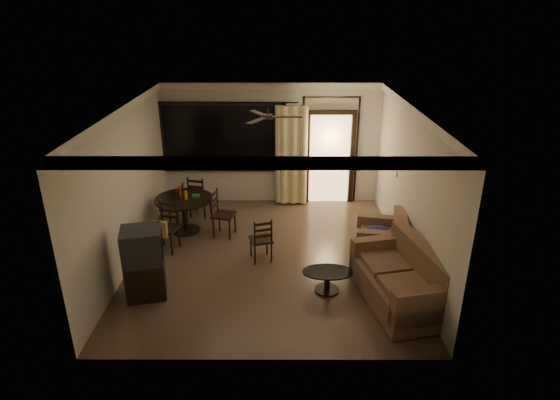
{
  "coord_description": "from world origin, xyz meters",
  "views": [
    {
      "loc": [
        0.22,
        -7.67,
        4.35
      ],
      "look_at": [
        0.2,
        0.2,
        1.07
      ],
      "focal_mm": 30.0,
      "sensor_mm": 36.0,
      "label": 1
    }
  ],
  "objects_px": {
    "tv_cabinet": "(144,263)",
    "dining_chair_east": "(224,222)",
    "dining_table": "(184,205)",
    "side_chair": "(261,247)",
    "armchair": "(383,240)",
    "sofa": "(402,281)",
    "dining_chair_north": "(200,204)",
    "dining_chair_west": "(174,215)",
    "coffee_table": "(327,278)",
    "dining_chair_south": "(167,236)"
  },
  "relations": [
    {
      "from": "dining_table",
      "to": "sofa",
      "type": "height_order",
      "value": "sofa"
    },
    {
      "from": "dining_chair_south",
      "to": "side_chair",
      "type": "distance_m",
      "value": 1.85
    },
    {
      "from": "dining_chair_east",
      "to": "dining_chair_south",
      "type": "bearing_deg",
      "value": 135.7
    },
    {
      "from": "dining_chair_north",
      "to": "armchair",
      "type": "relative_size",
      "value": 0.95
    },
    {
      "from": "dining_table",
      "to": "side_chair",
      "type": "bearing_deg",
      "value": -36.56
    },
    {
      "from": "dining_chair_east",
      "to": "side_chair",
      "type": "distance_m",
      "value": 1.29
    },
    {
      "from": "dining_chair_south",
      "to": "armchair",
      "type": "xyz_separation_m",
      "value": [
        4.06,
        -0.27,
        0.06
      ]
    },
    {
      "from": "dining_chair_east",
      "to": "dining_table",
      "type": "bearing_deg",
      "value": 89.92
    },
    {
      "from": "dining_chair_east",
      "to": "dining_chair_north",
      "type": "distance_m",
      "value": 1.15
    },
    {
      "from": "dining_chair_south",
      "to": "sofa",
      "type": "relative_size",
      "value": 0.49
    },
    {
      "from": "dining_chair_west",
      "to": "armchair",
      "type": "distance_m",
      "value": 4.34
    },
    {
      "from": "dining_chair_south",
      "to": "side_chair",
      "type": "xyz_separation_m",
      "value": [
        1.81,
        -0.36,
        -0.05
      ]
    },
    {
      "from": "tv_cabinet",
      "to": "armchair",
      "type": "relative_size",
      "value": 1.17
    },
    {
      "from": "dining_chair_south",
      "to": "armchair",
      "type": "height_order",
      "value": "dining_chair_south"
    },
    {
      "from": "dining_chair_east",
      "to": "sofa",
      "type": "height_order",
      "value": "sofa"
    },
    {
      "from": "dining_chair_north",
      "to": "sofa",
      "type": "distance_m",
      "value": 4.95
    },
    {
      "from": "dining_chair_west",
      "to": "coffee_table",
      "type": "xyz_separation_m",
      "value": [
        3.02,
        -2.4,
        -0.04
      ]
    },
    {
      "from": "armchair",
      "to": "side_chair",
      "type": "bearing_deg",
      "value": -168.15
    },
    {
      "from": "dining_chair_east",
      "to": "dining_chair_south",
      "type": "distance_m",
      "value": 1.2
    },
    {
      "from": "armchair",
      "to": "tv_cabinet",
      "type": "bearing_deg",
      "value": -153.66
    },
    {
      "from": "sofa",
      "to": "coffee_table",
      "type": "bearing_deg",
      "value": 151.86
    },
    {
      "from": "dining_chair_south",
      "to": "side_chair",
      "type": "height_order",
      "value": "dining_chair_south"
    },
    {
      "from": "armchair",
      "to": "dining_chair_west",
      "type": "bearing_deg",
      "value": 172.15
    },
    {
      "from": "dining_chair_north",
      "to": "tv_cabinet",
      "type": "xyz_separation_m",
      "value": [
        -0.37,
        -3.09,
        0.31
      ]
    },
    {
      "from": "dining_table",
      "to": "side_chair",
      "type": "xyz_separation_m",
      "value": [
        1.62,
        -1.2,
        -0.32
      ]
    },
    {
      "from": "tv_cabinet",
      "to": "armchair",
      "type": "xyz_separation_m",
      "value": [
        4.05,
        1.22,
        -0.23
      ]
    },
    {
      "from": "dining_chair_west",
      "to": "tv_cabinet",
      "type": "height_order",
      "value": "tv_cabinet"
    },
    {
      "from": "dining_chair_west",
      "to": "coffee_table",
      "type": "height_order",
      "value": "dining_chair_west"
    },
    {
      "from": "dining_chair_west",
      "to": "side_chair",
      "type": "relative_size",
      "value": 1.1
    },
    {
      "from": "dining_table",
      "to": "armchair",
      "type": "bearing_deg",
      "value": -16.04
    },
    {
      "from": "sofa",
      "to": "armchair",
      "type": "relative_size",
      "value": 1.95
    },
    {
      "from": "dining_chair_west",
      "to": "coffee_table",
      "type": "distance_m",
      "value": 3.86
    },
    {
      "from": "sofa",
      "to": "dining_chair_south",
      "type": "bearing_deg",
      "value": 145.11
    },
    {
      "from": "dining_chair_east",
      "to": "sofa",
      "type": "relative_size",
      "value": 0.49
    },
    {
      "from": "dining_chair_south",
      "to": "armchair",
      "type": "distance_m",
      "value": 4.07
    },
    {
      "from": "dining_chair_south",
      "to": "armchair",
      "type": "relative_size",
      "value": 0.95
    },
    {
      "from": "dining_table",
      "to": "coffee_table",
      "type": "height_order",
      "value": "dining_table"
    },
    {
      "from": "dining_chair_south",
      "to": "coffee_table",
      "type": "height_order",
      "value": "dining_chair_south"
    },
    {
      "from": "dining_chair_south",
      "to": "dining_chair_north",
      "type": "height_order",
      "value": "same"
    },
    {
      "from": "sofa",
      "to": "armchair",
      "type": "height_order",
      "value": "sofa"
    },
    {
      "from": "dining_chair_north",
      "to": "sofa",
      "type": "xyz_separation_m",
      "value": [
        3.69,
        -3.3,
        0.1
      ]
    },
    {
      "from": "dining_chair_south",
      "to": "dining_chair_north",
      "type": "distance_m",
      "value": 1.64
    },
    {
      "from": "sofa",
      "to": "side_chair",
      "type": "distance_m",
      "value": 2.62
    },
    {
      "from": "dining_chair_south",
      "to": "coffee_table",
      "type": "relative_size",
      "value": 1.14
    },
    {
      "from": "dining_chair_north",
      "to": "coffee_table",
      "type": "bearing_deg",
      "value": 143.99
    },
    {
      "from": "dining_table",
      "to": "dining_chair_east",
      "type": "bearing_deg",
      "value": -13.35
    },
    {
      "from": "dining_chair_east",
      "to": "coffee_table",
      "type": "distance_m",
      "value": 2.79
    },
    {
      "from": "dining_table",
      "to": "armchair",
      "type": "xyz_separation_m",
      "value": [
        3.86,
        -1.11,
        -0.22
      ]
    },
    {
      "from": "tv_cabinet",
      "to": "dining_chair_east",
      "type": "bearing_deg",
      "value": 51.77
    },
    {
      "from": "dining_table",
      "to": "dining_chair_north",
      "type": "relative_size",
      "value": 1.24
    }
  ]
}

